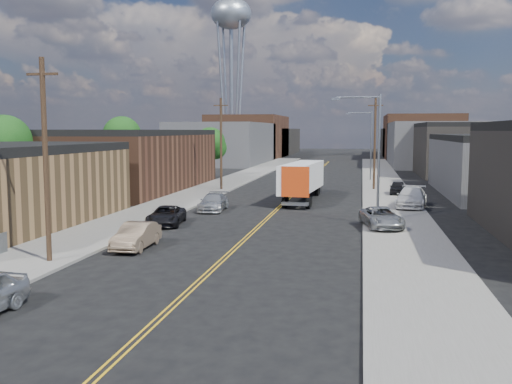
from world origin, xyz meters
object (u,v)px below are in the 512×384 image
at_px(car_right_lot_b, 411,197).
at_px(car_left_b, 136,236).
at_px(water_tower, 231,20).
at_px(car_right_lot_a, 381,217).
at_px(car_left_c, 166,216).
at_px(semi_truck, 303,179).
at_px(car_right_lot_c, 398,188).
at_px(car_left_d, 213,202).

bearing_deg(car_right_lot_b, car_left_b, -120.78).
relative_size(water_tower, car_left_b, 8.51).
height_order(car_right_lot_a, car_right_lot_b, car_right_lot_b).
relative_size(car_left_c, car_right_lot_b, 0.83).
distance_m(semi_truck, car_right_lot_b, 10.49).
relative_size(semi_truck, car_left_c, 2.95).
distance_m(semi_truck, car_left_c, 17.84).
relative_size(water_tower, car_right_lot_a, 7.72).
bearing_deg(car_right_lot_c, car_left_d, -133.42).
height_order(car_left_b, car_right_lot_b, car_right_lot_b).
bearing_deg(water_tower, car_left_c, -79.95).
xyz_separation_m(water_tower, car_right_lot_b, (33.00, -76.36, -29.67)).
xyz_separation_m(car_left_d, car_right_lot_c, (15.47, 14.00, 0.11)).
distance_m(semi_truck, car_right_lot_c, 10.62).
distance_m(car_left_d, car_right_lot_c, 20.86).
height_order(car_left_d, car_right_lot_b, car_right_lot_b).
relative_size(car_right_lot_a, car_right_lot_b, 0.84).
xyz_separation_m(semi_truck, car_right_lot_b, (9.50, -4.31, -1.06)).
bearing_deg(car_left_c, car_left_b, -90.49).
xyz_separation_m(semi_truck, car_left_c, (-7.90, -15.94, -1.38)).
bearing_deg(water_tower, car_left_d, -78.07).
bearing_deg(car_right_lot_c, water_tower, 120.48).
relative_size(semi_truck, car_right_lot_c, 3.63).
bearing_deg(car_right_lot_b, water_tower, 122.62).
xyz_separation_m(car_left_c, car_right_lot_a, (14.60, 0.89, 0.16)).
relative_size(car_left_c, car_left_d, 0.98).
height_order(semi_truck, car_left_b, semi_truck).
bearing_deg(car_left_b, car_right_lot_a, 31.45).
height_order(car_left_d, car_right_lot_a, car_right_lot_a).
distance_m(car_left_b, car_left_d, 15.36).
height_order(semi_truck, car_left_d, semi_truck).
relative_size(car_left_d, car_right_lot_b, 0.84).
relative_size(car_left_c, car_right_lot_c, 1.23).
bearing_deg(water_tower, car_left_b, -80.15).
relative_size(car_right_lot_b, car_right_lot_c, 1.49).
distance_m(car_left_b, car_right_lot_b, 25.45).
bearing_deg(car_right_lot_c, car_left_c, -123.68).
xyz_separation_m(water_tower, car_right_lot_c, (32.47, -66.50, -29.85)).
relative_size(car_left_b, car_left_d, 0.91).
bearing_deg(car_right_lot_a, car_left_b, -159.48).
bearing_deg(car_left_b, car_right_lot_b, 48.62).
distance_m(car_right_lot_a, car_right_lot_c, 20.73).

